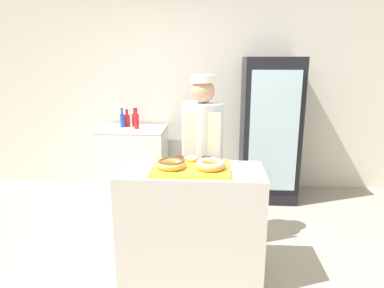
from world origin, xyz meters
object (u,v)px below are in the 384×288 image
chest_freezer (134,161)px  beverage_fridge (269,129)px  serving_tray (191,168)px  bottle_blue (122,120)px  baker_person (202,159)px  bottle_red (127,120)px  bottle_red_b (136,121)px  donut_mini_center (192,158)px  bottle_red_b_b (135,119)px  donut_chocolate_glaze (171,164)px  brownie_back_left (179,158)px  brownie_back_right (206,159)px  donut_light_glaze (210,164)px

chest_freezer → beverage_fridge: bearing=-0.2°
serving_tray → bottle_blue: 2.08m
baker_person → chest_freezer: bearing=127.9°
chest_freezer → bottle_red: 0.55m
chest_freezer → bottle_red_b: (0.06, -0.01, 0.54)m
baker_person → bottle_blue: size_ratio=6.53×
bottle_red → bottle_blue: size_ratio=0.90×
donut_mini_center → bottle_red_b_b: size_ratio=0.48×
donut_chocolate_glaze → bottle_red_b: bearing=110.9°
donut_chocolate_glaze → bottle_red_b_b: bearing=110.6°
donut_chocolate_glaze → chest_freezer: size_ratio=0.26×
baker_person → bottle_red: bearing=127.5°
bottle_red_b → bottle_blue: bearing=156.9°
brownie_back_left → bottle_red_b_b: size_ratio=0.31×
serving_tray → bottle_blue: size_ratio=2.43×
bottle_blue → bottle_red_b: (0.21, -0.09, 0.01)m
brownie_back_left → bottle_red_b: 1.71m
brownie_back_right → bottle_red_b: bearing=120.9°
baker_person → donut_mini_center: bearing=-101.2°
donut_light_glaze → bottle_red_b: bottle_red_b is taller
serving_tray → bottle_red: (-0.98, 1.88, 0.04)m
donut_mini_center → brownie_back_right: 0.11m
donut_mini_center → brownie_back_left: size_ratio=1.57×
beverage_fridge → bottle_blue: (-1.89, 0.08, 0.09)m
bottle_blue → bottle_red_b_b: bottle_blue is taller
donut_mini_center → chest_freezer: size_ratio=0.13×
donut_mini_center → chest_freezer: 1.88m
baker_person → bottle_red_b: (-0.89, 1.21, 0.13)m
brownie_back_left → donut_chocolate_glaze: bearing=-100.3°
bottle_red_b → brownie_back_left: bearing=-65.6°
baker_person → bottle_red_b_b: size_ratio=7.04×
beverage_fridge → bottle_red_b_b: bearing=173.3°
serving_tray → brownie_back_left: size_ratio=8.58×
brownie_back_right → beverage_fridge: beverage_fridge is taller
donut_mini_center → beverage_fridge: 1.79m
donut_mini_center → bottle_red_b: (-0.82, 1.56, 0.02)m
serving_tray → bottle_red: 2.12m
beverage_fridge → bottle_blue: bearing=177.6°
donut_chocolate_glaze → bottle_blue: size_ratio=0.94×
bottle_blue → donut_chocolate_glaze: bearing=-64.6°
donut_light_glaze → bottle_blue: 2.19m
brownie_back_right → donut_mini_center: bearing=180.0°
baker_person → beverage_fridge: size_ratio=0.91×
bottle_red → bottle_red_b_b: bearing=30.8°
donut_light_glaze → brownie_back_left: size_ratio=3.30×
brownie_back_left → brownie_back_right: size_ratio=1.00×
donut_mini_center → bottle_blue: 1.94m
baker_person → chest_freezer: baker_person is taller
chest_freezer → bottle_red_b_b: 0.56m
donut_chocolate_glaze → bottle_red: bottle_red is taller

